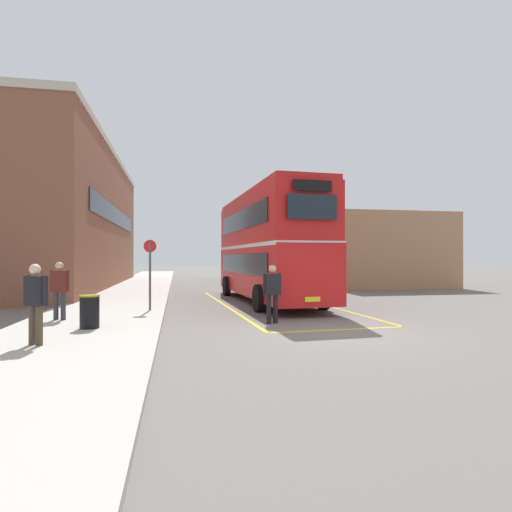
{
  "coord_description": "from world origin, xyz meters",
  "views": [
    {
      "loc": [
        -4.08,
        -10.29,
        1.98
      ],
      "look_at": [
        0.08,
        11.5,
        2.05
      ],
      "focal_mm": 29.13,
      "sensor_mm": 36.0,
      "label": 1
    }
  ],
  "objects_px": {
    "bus_stop_sign": "(150,268)",
    "pedestrian_boarding": "(272,289)",
    "single_deck_bus": "(255,261)",
    "double_decker_bus": "(267,245)",
    "pedestrian_waiting_far": "(36,298)",
    "litter_bin": "(90,311)",
    "pedestrian_waiting_near": "(60,286)"
  },
  "relations": [
    {
      "from": "bus_stop_sign",
      "to": "pedestrian_boarding",
      "type": "bearing_deg",
      "value": -36.18
    },
    {
      "from": "single_deck_bus",
      "to": "pedestrian_boarding",
      "type": "bearing_deg",
      "value": -99.29
    },
    {
      "from": "double_decker_bus",
      "to": "pedestrian_boarding",
      "type": "bearing_deg",
      "value": -100.96
    },
    {
      "from": "pedestrian_waiting_far",
      "to": "litter_bin",
      "type": "height_order",
      "value": "pedestrian_waiting_far"
    },
    {
      "from": "litter_bin",
      "to": "pedestrian_boarding",
      "type": "bearing_deg",
      "value": 8.15
    },
    {
      "from": "double_decker_bus",
      "to": "pedestrian_boarding",
      "type": "height_order",
      "value": "double_decker_bus"
    },
    {
      "from": "pedestrian_waiting_near",
      "to": "litter_bin",
      "type": "relative_size",
      "value": 1.98
    },
    {
      "from": "pedestrian_boarding",
      "to": "bus_stop_sign",
      "type": "bearing_deg",
      "value": 143.82
    },
    {
      "from": "pedestrian_waiting_far",
      "to": "single_deck_bus",
      "type": "bearing_deg",
      "value": 69.17
    },
    {
      "from": "pedestrian_boarding",
      "to": "bus_stop_sign",
      "type": "height_order",
      "value": "bus_stop_sign"
    },
    {
      "from": "double_decker_bus",
      "to": "pedestrian_boarding",
      "type": "distance_m",
      "value": 6.25
    },
    {
      "from": "pedestrian_waiting_far",
      "to": "bus_stop_sign",
      "type": "bearing_deg",
      "value": 69.89
    },
    {
      "from": "double_decker_bus",
      "to": "litter_bin",
      "type": "xyz_separation_m",
      "value": [
        -6.18,
        -6.68,
        -1.94
      ]
    },
    {
      "from": "pedestrian_boarding",
      "to": "pedestrian_waiting_far",
      "type": "relative_size",
      "value": 1.03
    },
    {
      "from": "pedestrian_boarding",
      "to": "litter_bin",
      "type": "bearing_deg",
      "value": -171.85
    },
    {
      "from": "double_decker_bus",
      "to": "litter_bin",
      "type": "bearing_deg",
      "value": -132.78
    },
    {
      "from": "double_decker_bus",
      "to": "pedestrian_waiting_near",
      "type": "relative_size",
      "value": 6.36
    },
    {
      "from": "litter_bin",
      "to": "double_decker_bus",
      "type": "bearing_deg",
      "value": 47.22
    },
    {
      "from": "double_decker_bus",
      "to": "pedestrian_waiting_near",
      "type": "height_order",
      "value": "double_decker_bus"
    },
    {
      "from": "double_decker_bus",
      "to": "pedestrian_waiting_near",
      "type": "xyz_separation_m",
      "value": [
        -7.34,
        -5.0,
        -1.39
      ]
    },
    {
      "from": "single_deck_bus",
      "to": "bus_stop_sign",
      "type": "bearing_deg",
      "value": -111.04
    },
    {
      "from": "bus_stop_sign",
      "to": "single_deck_bus",
      "type": "bearing_deg",
      "value": 68.96
    },
    {
      "from": "single_deck_bus",
      "to": "pedestrian_boarding",
      "type": "relative_size",
      "value": 5.47
    },
    {
      "from": "pedestrian_boarding",
      "to": "pedestrian_waiting_far",
      "type": "bearing_deg",
      "value": -154.65
    },
    {
      "from": "double_decker_bus",
      "to": "pedestrian_waiting_far",
      "type": "height_order",
      "value": "double_decker_bus"
    },
    {
      "from": "pedestrian_waiting_far",
      "to": "bus_stop_sign",
      "type": "distance_m",
      "value": 5.8
    },
    {
      "from": "litter_bin",
      "to": "bus_stop_sign",
      "type": "distance_m",
      "value": 3.83
    },
    {
      "from": "double_decker_bus",
      "to": "bus_stop_sign",
      "type": "distance_m",
      "value": 5.92
    },
    {
      "from": "pedestrian_waiting_near",
      "to": "pedestrian_waiting_far",
      "type": "relative_size",
      "value": 1.0
    },
    {
      "from": "litter_bin",
      "to": "bus_stop_sign",
      "type": "bearing_deg",
      "value": 69.2
    },
    {
      "from": "single_deck_bus",
      "to": "litter_bin",
      "type": "distance_m",
      "value": 23.9
    },
    {
      "from": "double_decker_bus",
      "to": "pedestrian_waiting_far",
      "type": "xyz_separation_m",
      "value": [
        -6.86,
        -8.66,
        -1.39
      ]
    }
  ]
}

